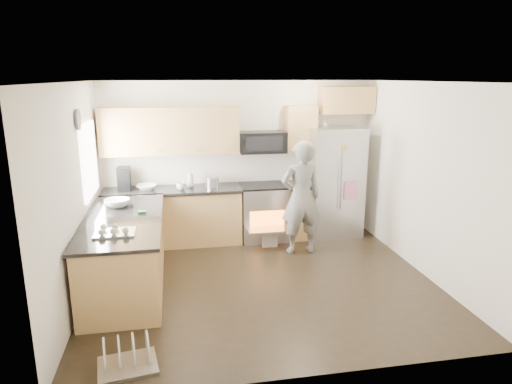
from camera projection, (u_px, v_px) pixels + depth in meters
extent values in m
plane|color=black|center=(262.00, 282.00, 6.07)|extent=(4.50, 4.50, 0.00)
cube|color=white|center=(239.00, 160.00, 7.65)|extent=(4.50, 0.04, 2.60)
cube|color=white|center=(308.00, 243.00, 3.84)|extent=(4.50, 0.04, 2.60)
cube|color=white|center=(75.00, 196.00, 5.35)|extent=(0.04, 4.00, 2.60)
cube|color=white|center=(426.00, 181.00, 6.14)|extent=(0.04, 4.00, 2.60)
cube|color=white|center=(263.00, 82.00, 5.43)|extent=(4.50, 4.00, 0.04)
cube|color=white|center=(89.00, 160.00, 6.25)|extent=(0.04, 1.00, 1.00)
cylinder|color=#FFF0CC|center=(309.00, 82.00, 6.64)|extent=(0.14, 0.14, 0.02)
cylinder|color=#474754|center=(78.00, 119.00, 5.58)|extent=(0.03, 0.26, 0.26)
cube|color=#B57D48|center=(174.00, 218.00, 7.38)|extent=(2.15, 0.60, 0.87)
cube|color=black|center=(173.00, 190.00, 7.26)|extent=(2.19, 0.64, 0.04)
cube|color=#B57D48|center=(301.00, 211.00, 7.76)|extent=(0.50, 0.60, 0.87)
cube|color=black|center=(301.00, 184.00, 7.63)|extent=(0.54, 0.64, 0.04)
cube|color=#B57D48|center=(170.00, 131.00, 7.17)|extent=(2.16, 0.33, 0.74)
cube|color=#B57D48|center=(300.00, 128.00, 7.54)|extent=(0.50, 0.33, 0.74)
cube|color=#B57D48|center=(346.00, 100.00, 7.57)|extent=(0.90, 0.33, 0.44)
imported|color=white|center=(147.00, 187.00, 7.21)|extent=(0.31, 0.31, 0.08)
imported|color=white|center=(190.00, 178.00, 7.35)|extent=(0.11, 0.11, 0.29)
imported|color=white|center=(181.00, 186.00, 7.20)|extent=(0.14, 0.14, 0.11)
cylinder|color=#B7B7BC|center=(212.00, 182.00, 7.39)|extent=(0.23, 0.23, 0.16)
cube|color=black|center=(124.00, 179.00, 7.12)|extent=(0.19, 0.24, 0.37)
cylinder|color=#B7B7BC|center=(300.00, 180.00, 7.72)|extent=(0.11, 0.11, 0.08)
cube|color=#B57D48|center=(126.00, 254.00, 5.89)|extent=(0.90, 2.30, 0.87)
cube|color=black|center=(123.00, 219.00, 5.78)|extent=(0.96, 2.36, 0.04)
imported|color=white|center=(117.00, 203.00, 6.24)|extent=(0.34, 0.34, 0.11)
cube|color=green|center=(142.00, 212.00, 5.96)|extent=(0.10, 0.07, 0.03)
cube|color=#B7B7BC|center=(114.00, 230.00, 5.17)|extent=(0.45, 0.35, 0.10)
cube|color=#B7B7BC|center=(263.00, 213.00, 7.62)|extent=(0.76, 0.62, 0.90)
cube|color=black|center=(263.00, 186.00, 7.50)|extent=(0.76, 0.60, 0.03)
cube|color=orange|center=(267.00, 221.00, 7.33)|extent=(0.56, 0.02, 0.34)
cube|color=#B7B7BC|center=(269.00, 230.00, 7.19)|extent=(0.70, 0.34, 0.03)
cube|color=silver|center=(270.00, 239.00, 7.18)|extent=(0.24, 0.03, 0.28)
cube|color=black|center=(262.00, 142.00, 7.45)|extent=(0.76, 0.40, 0.34)
cube|color=#B7B7BC|center=(332.00, 182.00, 7.73)|extent=(0.95, 0.77, 1.85)
cylinder|color=#B7B7BC|center=(338.00, 179.00, 7.35)|extent=(0.02, 0.02, 1.00)
cylinder|color=#B7B7BC|center=(342.00, 179.00, 7.36)|extent=(0.02, 0.02, 1.00)
cube|color=#FF93C8|center=(351.00, 190.00, 7.44)|extent=(0.24, 0.02, 0.30)
cube|color=#8590D5|center=(330.00, 161.00, 7.25)|extent=(0.18, 0.02, 0.22)
imported|color=gray|center=(301.00, 198.00, 6.92)|extent=(0.68, 0.48, 1.75)
cube|color=#B7B7BC|center=(128.00, 366.00, 4.30)|extent=(0.60, 0.51, 0.03)
cylinder|color=white|center=(105.00, 354.00, 4.19)|extent=(0.06, 0.30, 0.30)
cylinder|color=white|center=(119.00, 351.00, 4.23)|extent=(0.06, 0.30, 0.30)
cylinder|color=white|center=(134.00, 349.00, 4.27)|extent=(0.06, 0.30, 0.30)
cylinder|color=white|center=(148.00, 346.00, 4.32)|extent=(0.06, 0.30, 0.30)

